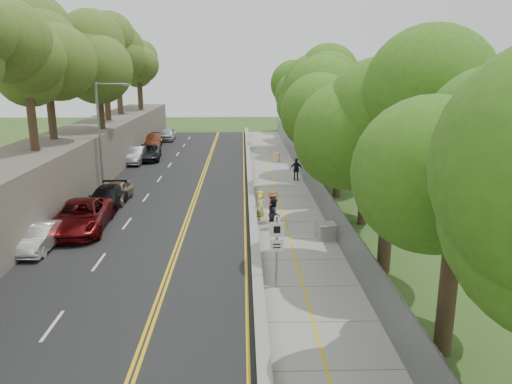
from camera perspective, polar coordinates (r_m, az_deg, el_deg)
The scene contains 25 objects.
ground at distance 24.12m, azimuth -0.67°, elevation -7.91°, with size 140.00×140.00×0.00m, color #33511E.
road at distance 38.76m, azimuth -9.04°, elevation 0.50°, with size 11.20×66.00×0.04m, color black.
sidewalk at distance 38.54m, azimuth 2.76°, elevation 0.59°, with size 4.20×66.00×0.05m, color gray.
jersey_barrier at distance 38.37m, azimuth -0.66°, elevation 0.97°, with size 0.42×66.00×0.60m, color #6ABF2A.
rock_embankment at distance 40.22m, azimuth -20.69°, elevation 3.14°, with size 5.00×66.00×4.00m, color #595147.
chainlink_fence at distance 38.53m, azimuth 5.89°, elevation 2.02°, with size 0.04×66.00×2.00m, color slate.
trees_embankment at distance 39.46m, azimuth -21.08°, elevation 15.35°, with size 6.40×66.00×13.00m, color #547326, non-canonical shape.
trees_fenceside at distance 38.12m, azimuth 9.70°, elevation 10.87°, with size 7.00×66.00×14.00m, color #427A1D, non-canonical shape.
streetlight at distance 37.99m, azimuth -17.15°, elevation 6.86°, with size 2.52×0.22×8.00m.
signpost at distance 20.64m, azimuth 2.39°, elevation -5.98°, with size 0.62×0.09×3.10m.
construction_barrel at distance 48.38m, azimuth 2.40°, elevation 3.97°, with size 0.55×0.55×0.91m, color orange.
concrete_block at distance 27.16m, azimuth 8.36°, elevation -4.43°, with size 1.27×0.96×0.85m, color gray.
car_1 at distance 27.51m, azimuth -23.48°, elevation -4.75°, with size 1.40×4.01×1.32m, color silver.
car_2 at distance 29.75m, azimuth -19.36°, elevation -2.64°, with size 2.78×6.02×1.67m, color #600C0F.
car_3 at distance 33.87m, azimuth -16.73°, elevation -0.66°, with size 1.98×4.88×1.42m, color black.
car_4 at distance 35.39m, azimuth -15.73°, elevation 0.05°, with size 1.69×4.19×1.43m, color tan.
car_5 at distance 49.20m, azimuth -13.63°, elevation 4.12°, with size 1.64×4.70×1.55m, color #9D9FA4.
car_6 at distance 50.61m, azimuth -12.31°, elevation 4.44°, with size 2.49×5.40×1.50m, color black.
car_7 at distance 57.58m, azimuth -11.89°, elevation 5.66°, with size 2.25×5.52×1.60m, color brown.
car_8 at distance 63.83m, azimuth -10.10°, elevation 6.55°, with size 1.87×4.64×1.58m, color silver.
painter_0 at distance 30.70m, azimuth 0.51°, elevation -1.34°, with size 0.79×0.51×1.62m, color #F6E500.
painter_1 at distance 29.98m, azimuth 0.56°, elevation -1.76°, with size 0.57×0.38×1.58m, color white.
painter_2 at distance 28.33m, azimuth 2.11°, elevation -2.48°, with size 0.88×0.69×1.81m, color black.
painter_3 at distance 29.45m, azimuth 1.96°, elevation -1.71°, with size 1.24×0.71×1.92m, color brown.
person_far at distance 40.57m, azimuth 4.64°, elevation 2.60°, with size 1.06×0.44×1.81m, color black.
Camera 1 is at (-0.34, -22.35, 9.07)m, focal length 35.00 mm.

